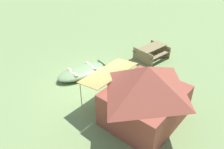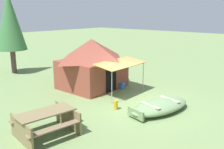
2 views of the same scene
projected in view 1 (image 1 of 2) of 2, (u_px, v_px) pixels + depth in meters
The scene contains 6 objects.
ground_plane at pixel (97, 84), 11.20m from camera, with size 80.00×80.00×0.00m, color #6F8952.
beached_rowboat at pixel (82, 71), 11.82m from camera, with size 3.02×1.82×0.44m.
canvas_cabin_tent at pixel (146, 94), 8.39m from camera, with size 3.21×3.90×2.52m.
picnic_table at pixel (152, 51), 13.28m from camera, with size 1.98×1.74×0.80m.
cooler_box at pixel (109, 113), 9.15m from camera, with size 0.52×0.34×0.34m, color #3466BC.
fuel_can at pixel (115, 75), 11.62m from camera, with size 0.16×0.16×0.37m, color gold.
Camera 1 is at (6.34, 6.67, 6.44)m, focal length 35.30 mm.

